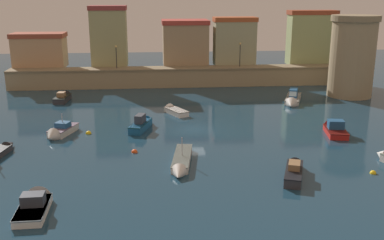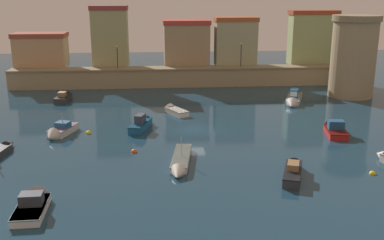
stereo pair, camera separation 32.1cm
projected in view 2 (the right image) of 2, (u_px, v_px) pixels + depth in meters
ground_plane at (193, 129)px, 48.23m from camera, size 132.09×132.09×0.00m
quay_wall at (180, 77)px, 70.44m from camera, size 51.68×3.39×2.92m
old_town_backdrop at (176, 41)px, 72.64m from camera, size 51.43×6.00×9.47m
fortress_tower at (353, 56)px, 62.29m from camera, size 6.53×6.53×11.13m
quay_lamp_0 at (117, 53)px, 68.67m from camera, size 0.32×0.32×3.46m
quay_lamp_1 at (241, 51)px, 70.14m from camera, size 0.32×0.32×3.71m
moored_boat_0 at (142, 123)px, 48.53m from camera, size 2.84×5.53×1.88m
moored_boat_1 at (174, 110)px, 54.73m from camera, size 3.28×4.66×1.33m
moored_boat_2 at (293, 170)px, 35.93m from camera, size 3.08×5.65×1.48m
moored_boat_3 at (34, 202)px, 30.60m from camera, size 1.98×5.08×1.91m
moored_boat_4 at (334, 128)px, 46.95m from camera, size 2.63×5.11×2.04m
moored_boat_6 at (180, 163)px, 37.87m from camera, size 2.40×7.38×2.57m
moored_boat_7 at (293, 99)px, 59.79m from camera, size 4.27×7.35×2.20m
moored_boat_8 at (64, 97)px, 61.36m from camera, size 1.86×5.04×1.69m
moored_boat_9 at (60, 131)px, 46.06m from camera, size 3.06×5.00×2.60m
mooring_buoy_0 at (134, 152)px, 41.29m from camera, size 0.56×0.56×0.56m
mooring_buoy_1 at (88, 133)px, 46.81m from camera, size 0.59×0.59×0.59m
mooring_buoy_2 at (372, 174)px, 36.32m from camera, size 0.52×0.52×0.52m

